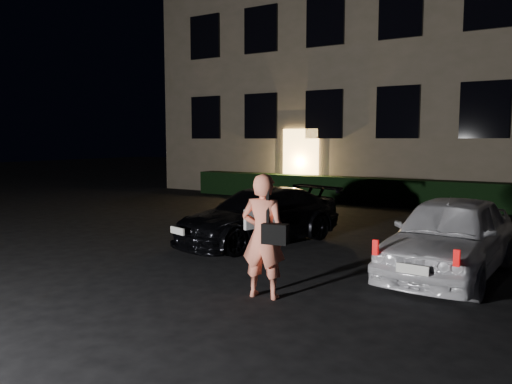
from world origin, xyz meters
The scene contains 6 objects.
ground centered at (0.00, 0.00, 0.00)m, with size 80.00×80.00×0.00m, color black.
building centered at (0.00, 14.99, 6.00)m, with size 20.00×8.11×12.00m.
hedge centered at (0.00, 10.50, 0.42)m, with size 15.00×0.70×0.85m, color black.
sedan centered at (-0.62, 3.19, 0.56)m, with size 2.61×4.11×1.11m.
hatch centered at (3.19, 2.61, 0.62)m, with size 1.73×3.75×1.24m.
man centered at (1.27, 0.13, 0.84)m, with size 0.74×0.50×1.67m.
Camera 1 is at (4.57, -5.51, 2.11)m, focal length 35.00 mm.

